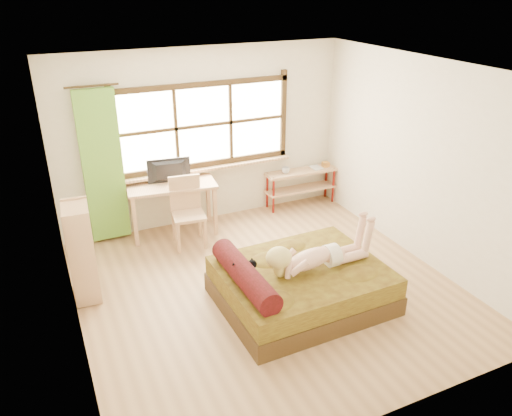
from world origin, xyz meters
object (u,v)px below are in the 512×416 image
bookshelf (82,252)px  chair (187,207)px  desk (172,191)px  woman (317,246)px  pipe_shelf (302,180)px  kitten (243,269)px  bed (298,285)px

bookshelf → chair: bearing=31.3°
desk → bookshelf: bookshelf is taller
woman → desk: woman is taller
desk → chair: (0.11, -0.36, -0.14)m
chair → pipe_shelf: bearing=19.5°
kitten → chair: 1.92m
bed → kitten: bearing=170.3°
woman → pipe_shelf: bearing=62.7°
bed → pipe_shelf: bearing=58.7°
woman → kitten: woman is taller
bookshelf → woman: bearing=-23.2°
desk → bookshelf: bearing=-134.2°
bed → chair: chair is taller
woman → pipe_shelf: size_ratio=1.07×
desk → bookshelf: size_ratio=1.12×
woman → bookshelf: bookshelf is taller
woman → desk: 2.64m
woman → kitten: (-0.87, 0.15, -0.17)m
chair → pipe_shelf: size_ratio=0.81×
desk → bookshelf: 1.85m
kitten → desk: bearing=92.8°
pipe_shelf → woman: bearing=-114.8°
woman → desk: (-1.03, 2.43, -0.07)m
bed → woman: bearing=-15.1°
desk → chair: bearing=-65.6°
chair → bookshelf: bookshelf is taller
pipe_shelf → chair: bearing=-166.2°
bookshelf → desk: bearing=42.8°
kitten → chair: size_ratio=0.28×
kitten → pipe_shelf: bearing=47.4°
woman → pipe_shelf: woman is taller
kitten → chair: (-0.05, 1.92, -0.03)m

